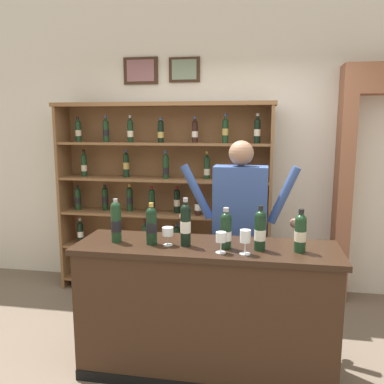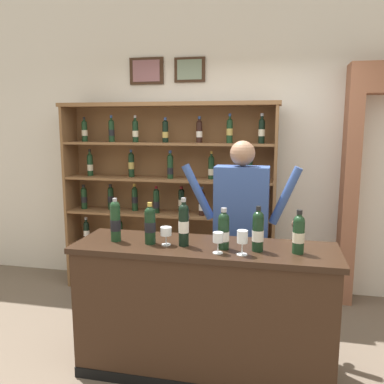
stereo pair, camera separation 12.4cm
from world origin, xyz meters
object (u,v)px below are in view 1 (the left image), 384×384
(tasting_bottle_prosecco, at_px, (186,224))
(tasting_bottle_grappa, at_px, (300,232))
(tasting_bottle_bianco, at_px, (116,221))
(shopkeeper, at_px, (240,217))
(tasting_bottle_vin_santo, at_px, (151,225))
(wine_glass_spare, at_px, (221,238))
(wine_glass_right, at_px, (245,237))
(tasting_bottle_rosso, at_px, (260,230))
(wine_shelf, at_px, (164,194))
(tasting_counter, at_px, (206,310))
(wine_glass_left, at_px, (168,233))
(tasting_bottle_brunello, at_px, (226,230))

(tasting_bottle_prosecco, relative_size, tasting_bottle_grappa, 1.17)
(tasting_bottle_bianco, bearing_deg, shopkeeper, 35.75)
(tasting_bottle_vin_santo, height_order, wine_glass_spare, tasting_bottle_vin_santo)
(shopkeeper, bearing_deg, wine_glass_right, -84.02)
(tasting_bottle_rosso, xyz_separation_m, wine_glass_right, (-0.09, -0.11, -0.03))
(tasting_bottle_bianco, height_order, wine_glass_right, tasting_bottle_bianco)
(wine_shelf, height_order, tasting_counter, wine_shelf)
(wine_glass_left, xyz_separation_m, wine_glass_spare, (0.39, -0.11, 0.01))
(tasting_bottle_bianco, height_order, tasting_bottle_vin_santo, tasting_bottle_bianco)
(wine_shelf, relative_size, wine_glass_left, 17.87)
(tasting_counter, relative_size, shopkeeper, 1.10)
(tasting_bottle_bianco, relative_size, tasting_bottle_rosso, 1.03)
(wine_shelf, xyz_separation_m, tasting_bottle_grappa, (1.31, -1.49, 0.03))
(wine_shelf, relative_size, tasting_bottle_brunello, 8.13)
(tasting_counter, bearing_deg, wine_glass_spare, -51.58)
(tasting_bottle_rosso, height_order, tasting_bottle_grappa, tasting_bottle_rosso)
(tasting_bottle_prosecco, xyz_separation_m, tasting_bottle_grappa, (0.78, -0.00, -0.02))
(wine_glass_right, bearing_deg, tasting_bottle_vin_santo, 170.55)
(wine_glass_right, distance_m, wine_glass_spare, 0.16)
(shopkeeper, distance_m, tasting_bottle_brunello, 0.64)
(wine_shelf, xyz_separation_m, wine_glass_right, (0.95, -1.60, 0.01))
(tasting_bottle_bianco, height_order, tasting_bottle_prosecco, tasting_bottle_prosecco)
(tasting_bottle_brunello, bearing_deg, tasting_counter, 161.54)
(tasting_bottle_brunello, height_order, tasting_bottle_grappa, tasting_bottle_grappa)
(tasting_bottle_bianco, height_order, tasting_bottle_grappa, tasting_bottle_bianco)
(wine_glass_right, distance_m, wine_glass_left, 0.56)
(tasting_bottle_bianco, xyz_separation_m, tasting_bottle_rosso, (1.03, -0.02, -0.01))
(tasting_bottle_rosso, bearing_deg, tasting_bottle_vin_santo, 179.65)
(shopkeeper, xyz_separation_m, tasting_bottle_brunello, (-0.06, -0.64, 0.05))
(tasting_bottle_vin_santo, bearing_deg, tasting_bottle_brunello, -0.81)
(tasting_bottle_rosso, xyz_separation_m, wine_glass_left, (-0.64, -0.00, -0.05))
(shopkeeper, xyz_separation_m, tasting_bottle_bianco, (-0.86, -0.62, 0.07))
(tasting_bottle_grappa, bearing_deg, wine_glass_left, -179.41)
(wine_glass_right, bearing_deg, tasting_bottle_bianco, 172.50)
(tasting_bottle_brunello, distance_m, wine_glass_left, 0.41)
(tasting_bottle_brunello, height_order, wine_glass_left, tasting_bottle_brunello)
(wine_shelf, bearing_deg, tasting_bottle_rosso, -55.14)
(tasting_bottle_vin_santo, relative_size, tasting_bottle_prosecco, 0.88)
(tasting_bottle_vin_santo, relative_size, wine_glass_right, 1.82)
(tasting_bottle_vin_santo, distance_m, wine_glass_left, 0.13)
(shopkeeper, bearing_deg, tasting_bottle_grappa, -55.14)
(tasting_counter, distance_m, wine_glass_right, 0.68)
(tasting_counter, distance_m, tasting_bottle_vin_santo, 0.74)
(tasting_bottle_vin_santo, relative_size, wine_glass_left, 2.30)
(shopkeeper, distance_m, tasting_bottle_bianco, 1.06)
(tasting_bottle_grappa, height_order, wine_glass_spare, tasting_bottle_grappa)
(tasting_bottle_bianco, relative_size, tasting_bottle_prosecco, 0.93)
(wine_shelf, distance_m, wine_glass_right, 1.86)
(tasting_bottle_bianco, height_order, wine_glass_left, tasting_bottle_bianco)
(tasting_bottle_brunello, bearing_deg, shopkeeper, 84.62)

